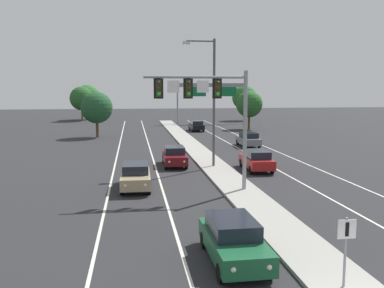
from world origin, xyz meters
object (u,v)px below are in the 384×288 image
Objects in this scene: overhead_signal_mast at (210,103)px; tree_far_left_b at (97,108)px; car_receding_black at (196,126)px; tree_far_right_c at (244,97)px; tree_far_right_a at (249,104)px; tree_far_left_a at (88,97)px; car_oncoming_darkred at (174,156)px; median_sign_post at (346,242)px; street_lamp_median at (211,95)px; car_oncoming_tan at (136,176)px; car_oncoming_green at (233,240)px; car_receding_red at (256,160)px; car_receding_grey at (248,139)px; highway_sign_gantry at (213,90)px; tree_far_left_c at (82,98)px.

tree_far_left_b is at bearing 106.50° from overhead_signal_mast.
tree_far_right_c is at bearing 57.29° from car_receding_black.
tree_far_left_a is at bearing 136.51° from tree_far_right_a.
car_oncoming_darkred is 0.62× the size of tree_far_right_c.
street_lamp_median is (-0.22, 20.79, 4.21)m from median_sign_post.
tree_far_left_b is (4.64, -34.37, -0.88)m from tree_far_left_a.
median_sign_post is 15.80m from car_oncoming_tan.
tree_far_left_a reaches higher than car_oncoming_green.
car_oncoming_darkred is 1.00× the size of car_receding_red.
tree_far_right_c is 0.98× the size of tree_far_left_a.
tree_far_left_b is (-11.03, 43.97, 2.33)m from median_sign_post.
car_receding_grey is at bearing -64.59° from tree_far_left_a.
car_receding_red is at bearing -96.66° from highway_sign_gantry.
highway_sign_gantry is (8.28, 63.69, 4.58)m from median_sign_post.
highway_sign_gantry reaches higher than car_oncoming_green.
car_oncoming_tan is at bearing -115.81° from tree_far_right_a.
car_oncoming_tan is 0.62× the size of tree_far_right_c.
car_receding_grey is at bearing 55.09° from car_oncoming_tan.
car_receding_grey is (9.22, 10.30, 0.00)m from car_oncoming_darkred.
car_oncoming_green is 17.56m from car_receding_red.
car_oncoming_green is (-2.86, 2.68, -0.77)m from median_sign_post.
tree_far_left_a is (-18.87, 27.92, 3.97)m from car_receding_black.
tree_far_left_b is at bearing -160.39° from tree_far_right_a.
tree_far_left_b is at bearing -79.86° from tree_far_left_c.
tree_far_right_c is 1.04× the size of tree_far_left_c.
tree_far_left_a is (-9.39, 63.86, 3.97)m from car_oncoming_tan.
street_lamp_median reaches higher than car_receding_black.
highway_sign_gantry is (14.55, 49.20, 5.34)m from car_oncoming_tan.
highway_sign_gantry reaches higher than tree_far_left_c.
car_oncoming_darkred is 6.74m from car_receding_red.
street_lamp_median is at bearing 90.62° from median_sign_post.
tree_far_right_c is (19.11, 68.03, 3.88)m from car_oncoming_green.
street_lamp_median is 25.64m from tree_far_left_b.
car_oncoming_green is at bearing -80.40° from tree_far_left_a.
car_receding_grey is 21.00m from tree_far_left_b.
tree_far_left_a is 34.70m from tree_far_left_b.
median_sign_post is at bearing -99.12° from car_receding_red.
highway_sign_gantry reaches higher than tree_far_left_b.
tree_far_left_a is (-12.63, 56.30, 3.97)m from car_oncoming_darkred.
tree_far_left_b is 0.87× the size of tree_far_left_c.
car_receding_red is at bearing -105.06° from tree_far_right_a.
tree_far_right_c reaches higher than car_receding_red.
overhead_signal_mast is 1.20× the size of tree_far_left_b.
overhead_signal_mast is at bearing -107.31° from tree_far_right_c.
car_receding_red is 58.65m from tree_far_left_c.
median_sign_post is at bearing -102.94° from tree_far_right_c.
car_oncoming_tan is 0.65× the size of tree_far_left_c.
car_receding_black is (3.21, 50.42, -0.77)m from median_sign_post.
overhead_signal_mast is 51.86m from highway_sign_gantry.
tree_far_left_a is (-15.44, 57.55, -1.00)m from street_lamp_median.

